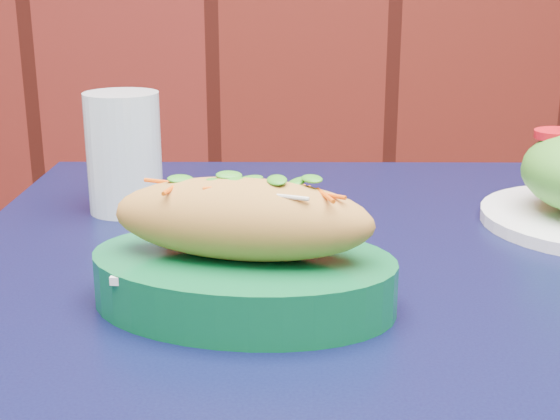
{
  "coord_description": "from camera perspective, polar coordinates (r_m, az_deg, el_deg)",
  "views": [
    {
      "loc": [
        0.07,
        1.25,
        0.99
      ],
      "look_at": [
        0.1,
        1.84,
        0.81
      ],
      "focal_mm": 50.0,
      "sensor_mm": 36.0,
      "label": 1
    }
  ],
  "objects": [
    {
      "name": "cafe_table",
      "position": [
        0.7,
        8.63,
        -11.32
      ],
      "size": [
        0.84,
        0.84,
        0.75
      ],
      "rotation": [
        0.0,
        0.0,
        -0.05
      ],
      "color": "black",
      "rests_on": "ground"
    },
    {
      "name": "banh_mi_basket",
      "position": [
        0.58,
        -2.76,
        -3.25
      ],
      "size": [
        0.26,
        0.2,
        0.11
      ],
      "rotation": [
        0.0,
        0.0,
        -0.24
      ],
      "color": "#0A5B2D",
      "rests_on": "cafe_table"
    },
    {
      "name": "water_glass",
      "position": [
        0.82,
        -11.34,
        4.13
      ],
      "size": [
        0.08,
        0.08,
        0.12
      ],
      "primitive_type": "cylinder",
      "color": "silver",
      "rests_on": "cafe_table"
    }
  ]
}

